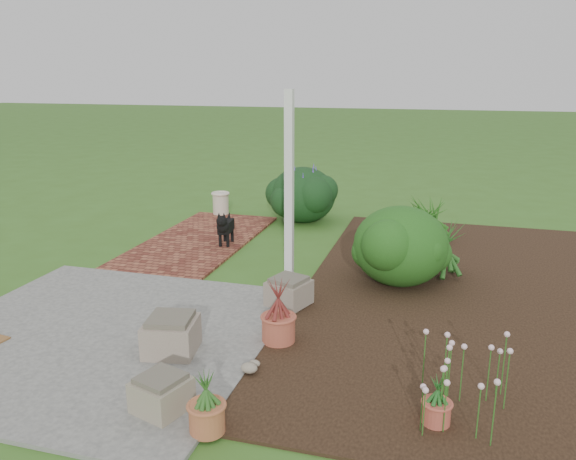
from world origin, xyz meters
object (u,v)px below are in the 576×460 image
(black_dog, at_px, (225,226))
(evergreen_shrub, at_px, (401,244))
(cream_ceramic_urn, at_px, (221,203))
(stone_trough_near, at_px, (162,395))

(black_dog, relative_size, evergreen_shrub, 0.49)
(black_dog, bearing_deg, evergreen_shrub, -24.97)
(cream_ceramic_urn, bearing_deg, black_dog, -65.57)
(black_dog, height_order, cream_ceramic_urn, black_dog)
(black_dog, xyz_separation_m, evergreen_shrub, (2.80, -0.89, 0.20))
(evergreen_shrub, bearing_deg, stone_trough_near, -114.30)
(evergreen_shrub, bearing_deg, black_dog, 162.41)
(stone_trough_near, xyz_separation_m, evergreen_shrub, (1.58, 3.50, 0.38))
(black_dog, distance_m, evergreen_shrub, 2.95)
(evergreen_shrub, bearing_deg, cream_ceramic_urn, 142.64)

